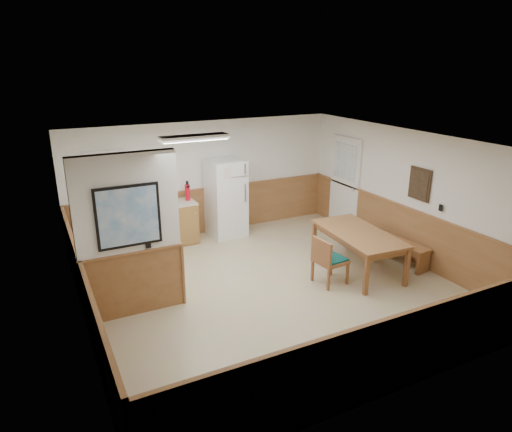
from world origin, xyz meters
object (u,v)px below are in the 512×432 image
dining_table (358,237)px  dining_chair (327,258)px  soap_bottle (102,206)px  dining_bench (394,244)px  fire_extinguisher (188,192)px  refrigerator (226,198)px

dining_table → dining_chair: (-0.84, -0.22, -0.17)m
dining_chair → soap_bottle: (-3.20, 3.01, 0.53)m
dining_bench → dining_chair: (-1.76, -0.24, 0.15)m
dining_chair → soap_bottle: 4.43m
dining_bench → fire_extinguisher: 4.32m
dining_bench → soap_bottle: 5.72m
soap_bottle → dining_chair: bearing=-43.2°
dining_table → dining_chair: 0.88m
dining_table → fire_extinguisher: size_ratio=4.64×
dining_table → refrigerator: bearing=122.0°
dining_bench → fire_extinguisher: (-3.20, 2.80, 0.75)m
refrigerator → dining_chair: size_ratio=2.00×
dining_bench → dining_chair: 1.78m
dining_table → soap_bottle: 4.93m
fire_extinguisher → soap_bottle: (-1.76, -0.03, -0.06)m
dining_chair → fire_extinguisher: (-1.44, 3.04, 0.59)m
refrigerator → dining_bench: size_ratio=1.13×
dining_chair → soap_bottle: bearing=131.4°
fire_extinguisher → dining_bench: bearing=-33.4°
soap_bottle → dining_bench: bearing=-29.2°
dining_table → dining_chair: bearing=-161.1°
refrigerator → soap_bottle: size_ratio=6.92×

